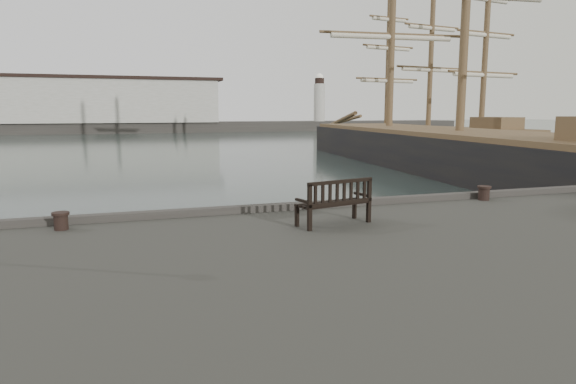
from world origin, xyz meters
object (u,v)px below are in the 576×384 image
tall_ship_main (458,159)px  tall_ship_far (427,143)px  bollard_right (484,193)px  bench (334,211)px  bollard_left (61,221)px

tall_ship_main → tall_ship_far: 19.96m
bollard_right → tall_ship_far: bearing=58.7°
bollard_right → tall_ship_main: tall_ship_main is taller
bench → bollard_left: 6.16m
bench → bollard_left: size_ratio=4.77×
bench → tall_ship_main: 26.78m
tall_ship_main → tall_ship_far: size_ratio=1.62×
tall_ship_main → bench: bearing=-127.2°
bench → bollard_left: bench is taller
bollard_right → tall_ship_main: (12.56, 18.04, -0.97)m
bollard_left → tall_ship_far: size_ratio=0.02×
tall_ship_main → bollard_left: bearing=-137.5°
bench → tall_ship_main: bearing=34.0°
bollard_right → tall_ship_main: bearing=55.1°
bollard_left → tall_ship_far: (33.33, 35.95, -1.01)m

